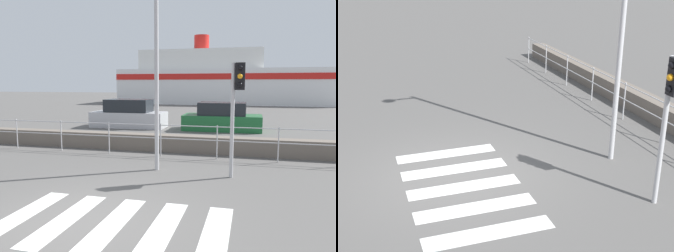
# 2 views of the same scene
# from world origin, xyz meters

# --- Properties ---
(ground_plane) EXTENTS (160.00, 160.00, 0.00)m
(ground_plane) POSITION_xyz_m (0.00, 0.00, 0.00)
(ground_plane) COLOR #565451
(crosswalk) EXTENTS (4.05, 2.40, 0.01)m
(crosswalk) POSITION_xyz_m (0.62, 0.00, 0.00)
(crosswalk) COLOR silver
(crosswalk) RESTS_ON ground_plane
(harbor_fence) EXTENTS (18.97, 0.04, 1.12)m
(harbor_fence) POSITION_xyz_m (0.00, 5.44, 0.74)
(harbor_fence) COLOR #B2B2B5
(harbor_fence) RESTS_ON ground_plane
(traffic_light_far) EXTENTS (0.34, 0.32, 2.97)m
(traffic_light_far) POSITION_xyz_m (2.57, 3.42, 2.18)
(traffic_light_far) COLOR #B2B2B5
(traffic_light_far) RESTS_ON ground_plane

